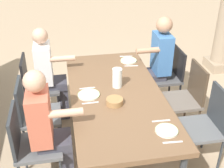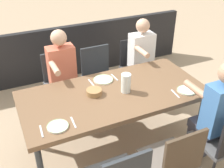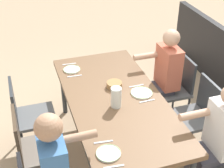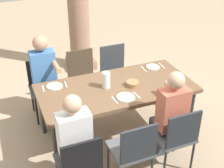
{
  "view_description": "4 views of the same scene",
  "coord_description": "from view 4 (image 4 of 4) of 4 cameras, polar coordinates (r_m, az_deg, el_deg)",
  "views": [
    {
      "loc": [
        2.63,
        -0.52,
        2.41
      ],
      "look_at": [
        0.03,
        -0.05,
        0.9
      ],
      "focal_mm": 47.11,
      "sensor_mm": 36.0,
      "label": 1
    },
    {
      "loc": [
        1.08,
        2.29,
        2.42
      ],
      "look_at": [
        -0.01,
        -0.07,
        0.84
      ],
      "focal_mm": 43.88,
      "sensor_mm": 36.0,
      "label": 2
    },
    {
      "loc": [
        -2.66,
        0.89,
        2.76
      ],
      "look_at": [
        0.06,
        0.02,
        0.91
      ],
      "focal_mm": 52.82,
      "sensor_mm": 36.0,
      "label": 3
    },
    {
      "loc": [
        -1.38,
        -3.2,
        2.81
      ],
      "look_at": [
        -0.05,
        0.03,
        0.81
      ],
      "focal_mm": 49.48,
      "sensor_mm": 36.0,
      "label": 4
    }
  ],
  "objects": [
    {
      "name": "fork_0",
      "position": [
        4.09,
        -12.6,
        -0.85
      ],
      "size": [
        0.03,
        0.17,
        0.01
      ],
      "primitive_type": "cube",
      "rotation": [
        0.0,
        0.0,
        -0.11
      ],
      "color": "silver",
      "rests_on": "dining_table"
    },
    {
      "name": "fork_2",
      "position": [
        4.51,
        5.87,
        2.77
      ],
      "size": [
        0.02,
        0.17,
        0.01
      ],
      "primitive_type": "cube",
      "rotation": [
        0.0,
        0.0,
        -0.04
      ],
      "color": "silver",
      "rests_on": "dining_table"
    },
    {
      "name": "dining_table",
      "position": [
        4.07,
        0.81,
        -1.24
      ],
      "size": [
        2.04,
        0.97,
        0.77
      ],
      "color": "brown",
      "rests_on": "ground"
    },
    {
      "name": "chair_mid_north",
      "position": [
        4.85,
        -5.42,
        1.55
      ],
      "size": [
        0.44,
        0.44,
        0.91
      ],
      "color": "#6A6158",
      "rests_on": "ground"
    },
    {
      "name": "chair_mid_south",
      "position": [
        3.47,
        3.95,
        -11.9
      ],
      "size": [
        0.44,
        0.44,
        0.88
      ],
      "color": "#5B5E61",
      "rests_on": "ground"
    },
    {
      "name": "spoon_1",
      "position": [
        3.87,
        4.59,
        -2.05
      ],
      "size": [
        0.02,
        0.17,
        0.01
      ],
      "primitive_type": "cube",
      "rotation": [
        0.0,
        0.0,
        0.03
      ],
      "color": "silver",
      "rests_on": "dining_table"
    },
    {
      "name": "diner_guest_third",
      "position": [
        3.71,
        10.48,
        -5.69
      ],
      "size": [
        0.35,
        0.49,
        1.29
      ],
      "color": "#3F3F4C",
      "rests_on": "ground"
    },
    {
      "name": "spoon_2",
      "position": [
        4.64,
        9.16,
        3.39
      ],
      "size": [
        0.03,
        0.17,
        0.01
      ],
      "primitive_type": "cube",
      "rotation": [
        0.0,
        0.0,
        -0.06
      ],
      "color": "silver",
      "rests_on": "dining_table"
    },
    {
      "name": "diner_man_white",
      "position": [
        3.33,
        -7.1,
        -10.26
      ],
      "size": [
        0.35,
        0.49,
        1.27
      ],
      "color": "#3F3F4C",
      "rests_on": "ground"
    },
    {
      "name": "bread_basket",
      "position": [
        4.06,
        3.85,
        0.07
      ],
      "size": [
        0.17,
        0.17,
        0.06
      ],
      "primitive_type": "cylinder",
      "color": "#9E7547",
      "rests_on": "dining_table"
    },
    {
      "name": "diner_woman_green",
      "position": [
        4.48,
        -12.22,
        1.15
      ],
      "size": [
        0.35,
        0.5,
        1.33
      ],
      "color": "#3F3F4C",
      "rests_on": "ground"
    },
    {
      "name": "chair_west_south",
      "position": [
        3.29,
        -6.0,
        -14.36
      ],
      "size": [
        0.44,
        0.44,
        0.89
      ],
      "color": "#4F4F50",
      "rests_on": "ground"
    },
    {
      "name": "chair_west_north",
      "position": [
        4.74,
        -12.45,
        -0.04
      ],
      "size": [
        0.44,
        0.44,
        0.86
      ],
      "color": "#4F4F50",
      "rests_on": "ground"
    },
    {
      "name": "water_pitcher",
      "position": [
        3.98,
        -1.1,
        0.59
      ],
      "size": [
        0.11,
        0.11,
        0.22
      ],
      "color": "white",
      "rests_on": "dining_table"
    },
    {
      "name": "spoon_0",
      "position": [
        4.14,
        -8.55,
        -0.05
      ],
      "size": [
        0.03,
        0.17,
        0.01
      ],
      "primitive_type": "cube",
      "rotation": [
        0.0,
        0.0,
        -0.1
      ],
      "color": "silver",
      "rests_on": "dining_table"
    },
    {
      "name": "chair_east_south",
      "position": [
        3.68,
        11.76,
        -9.24
      ],
      "size": [
        0.44,
        0.44,
        0.9
      ],
      "color": "#5B5E61",
      "rests_on": "ground"
    },
    {
      "name": "plate_0",
      "position": [
        4.11,
        -10.57,
        -0.38
      ],
      "size": [
        0.21,
        0.21,
        0.02
      ],
      "color": "white",
      "rests_on": "dining_table"
    },
    {
      "name": "plate_1",
      "position": [
        3.81,
        2.58,
        -2.44
      ],
      "size": [
        0.24,
        0.24,
        0.02
      ],
      "color": "white",
      "rests_on": "dining_table"
    },
    {
      "name": "fork_1",
      "position": [
        3.76,
        0.49,
        -2.98
      ],
      "size": [
        0.02,
        0.17,
        0.01
      ],
      "primitive_type": "cube",
      "rotation": [
        0.0,
        0.0,
        0.03
      ],
      "color": "silver",
      "rests_on": "dining_table"
    },
    {
      "name": "chair_east_north",
      "position": [
        5.02,
        0.56,
        2.65
      ],
      "size": [
        0.44,
        0.44,
        0.9
      ],
      "color": "#5B5E61",
      "rests_on": "ground"
    },
    {
      "name": "plate_2",
      "position": [
        4.57,
        7.54,
        3.15
      ],
      "size": [
        0.2,
        0.2,
        0.02
      ],
      "color": "white",
      "rests_on": "dining_table"
    },
    {
      "name": "ground_plane",
      "position": [
        4.48,
        0.75,
        -9.06
      ],
      "size": [
        16.0,
        16.0,
        0.0
      ],
      "primitive_type": "plane",
      "color": "tan"
    }
  ]
}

